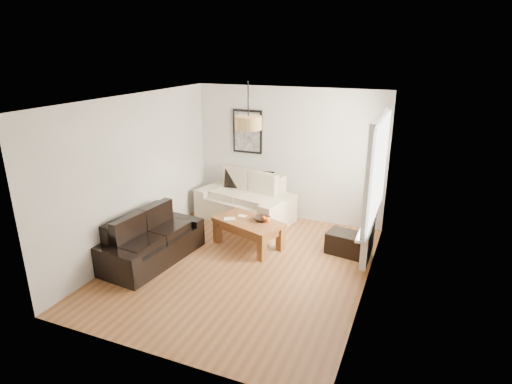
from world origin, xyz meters
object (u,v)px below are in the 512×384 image
at_px(loveseat_cream, 245,198).
at_px(sofa_leather, 151,238).
at_px(coffee_table, 248,233).
at_px(ottoman, 347,243).

height_order(loveseat_cream, sofa_leather, loveseat_cream).
distance_m(sofa_leather, coffee_table, 1.64).
xyz_separation_m(coffee_table, ottoman, (1.63, 0.37, -0.06)).
bearing_deg(ottoman, coffee_table, -167.16).
bearing_deg(sofa_leather, coffee_table, -43.97).
relative_size(sofa_leather, coffee_table, 1.48).
height_order(sofa_leather, coffee_table, sofa_leather).
relative_size(coffee_table, ottoman, 1.85).
relative_size(sofa_leather, ottoman, 2.73).
distance_m(loveseat_cream, coffee_table, 1.23).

